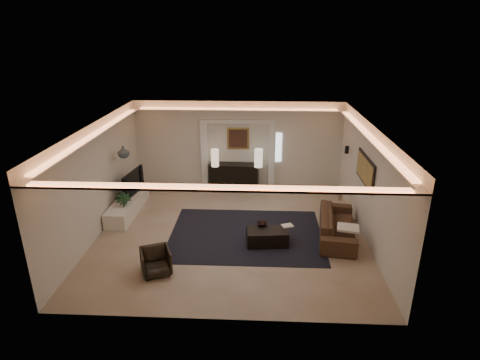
{
  "coord_description": "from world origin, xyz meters",
  "views": [
    {
      "loc": [
        0.68,
        -9.52,
        5.14
      ],
      "look_at": [
        0.2,
        0.6,
        1.25
      ],
      "focal_mm": 29.71,
      "sensor_mm": 36.0,
      "label": 1
    }
  ],
  "objects_px": {
    "console": "(234,175)",
    "coffee_table": "(267,237)",
    "sofa": "(337,225)",
    "armchair": "(156,261)"
  },
  "relations": [
    {
      "from": "console",
      "to": "coffee_table",
      "type": "xyz_separation_m",
      "value": [
        1.07,
        -3.91,
        -0.2
      ]
    },
    {
      "from": "sofa",
      "to": "coffee_table",
      "type": "bearing_deg",
      "value": 113.12
    },
    {
      "from": "console",
      "to": "coffee_table",
      "type": "relative_size",
      "value": 1.61
    },
    {
      "from": "coffee_table",
      "to": "armchair",
      "type": "relative_size",
      "value": 1.59
    },
    {
      "from": "sofa",
      "to": "coffee_table",
      "type": "distance_m",
      "value": 1.91
    },
    {
      "from": "console",
      "to": "coffee_table",
      "type": "distance_m",
      "value": 4.06
    },
    {
      "from": "console",
      "to": "sofa",
      "type": "distance_m",
      "value": 4.49
    },
    {
      "from": "sofa",
      "to": "armchair",
      "type": "height_order",
      "value": "sofa"
    },
    {
      "from": "coffee_table",
      "to": "console",
      "type": "bearing_deg",
      "value": 99.66
    },
    {
      "from": "console",
      "to": "sofa",
      "type": "relative_size",
      "value": 0.73
    }
  ]
}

